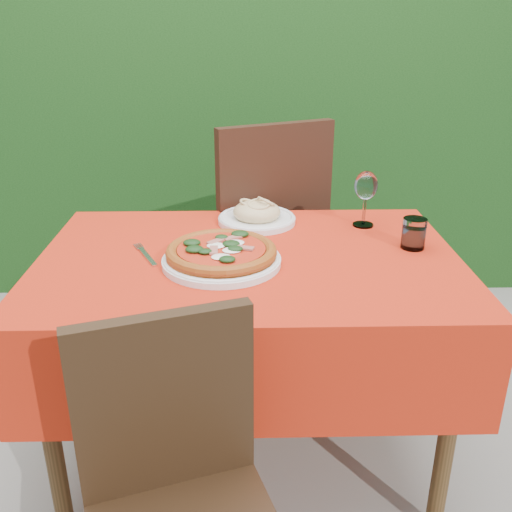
{
  "coord_description": "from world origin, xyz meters",
  "views": [
    {
      "loc": [
        -0.02,
        -1.58,
        1.41
      ],
      "look_at": [
        0.02,
        -0.05,
        0.77
      ],
      "focal_mm": 40.0,
      "sensor_mm": 36.0,
      "label": 1
    }
  ],
  "objects_px": {
    "water_glass": "(414,235)",
    "wine_glass": "(366,188)",
    "fork": "(147,257)",
    "chair_far": "(262,229)",
    "pizza_plate": "(221,255)",
    "chair_near": "(179,490)",
    "pasta_plate": "(257,215)"
  },
  "relations": [
    {
      "from": "chair_near",
      "to": "fork",
      "type": "xyz_separation_m",
      "value": [
        -0.15,
        0.65,
        0.26
      ]
    },
    {
      "from": "pasta_plate",
      "to": "water_glass",
      "type": "bearing_deg",
      "value": -27.32
    },
    {
      "from": "pizza_plate",
      "to": "wine_glass",
      "type": "bearing_deg",
      "value": 33.69
    },
    {
      "from": "chair_near",
      "to": "wine_glass",
      "type": "xyz_separation_m",
      "value": [
        0.55,
        0.92,
        0.39
      ]
    },
    {
      "from": "chair_near",
      "to": "wine_glass",
      "type": "distance_m",
      "value": 1.14
    },
    {
      "from": "chair_near",
      "to": "fork",
      "type": "relative_size",
      "value": 4.21
    },
    {
      "from": "chair_far",
      "to": "fork",
      "type": "xyz_separation_m",
      "value": [
        -0.36,
        -0.64,
        0.15
      ]
    },
    {
      "from": "fork",
      "to": "chair_near",
      "type": "bearing_deg",
      "value": -102.6
    },
    {
      "from": "fork",
      "to": "wine_glass",
      "type": "bearing_deg",
      "value": -4.44
    },
    {
      "from": "pizza_plate",
      "to": "water_glass",
      "type": "xyz_separation_m",
      "value": [
        0.59,
        0.11,
        0.01
      ]
    },
    {
      "from": "chair_far",
      "to": "pizza_plate",
      "type": "distance_m",
      "value": 0.73
    },
    {
      "from": "chair_near",
      "to": "wine_glass",
      "type": "height_order",
      "value": "wine_glass"
    },
    {
      "from": "pasta_plate",
      "to": "fork",
      "type": "bearing_deg",
      "value": -137.54
    },
    {
      "from": "pizza_plate",
      "to": "chair_far",
      "type": "bearing_deg",
      "value": 78.5
    },
    {
      "from": "pasta_plate",
      "to": "fork",
      "type": "height_order",
      "value": "pasta_plate"
    },
    {
      "from": "chair_far",
      "to": "pasta_plate",
      "type": "relative_size",
      "value": 3.91
    },
    {
      "from": "chair_far",
      "to": "pizza_plate",
      "type": "height_order",
      "value": "chair_far"
    },
    {
      "from": "chair_far",
      "to": "pasta_plate",
      "type": "height_order",
      "value": "chair_far"
    },
    {
      "from": "chair_far",
      "to": "wine_glass",
      "type": "height_order",
      "value": "chair_far"
    },
    {
      "from": "pasta_plate",
      "to": "water_glass",
      "type": "height_order",
      "value": "water_glass"
    },
    {
      "from": "water_glass",
      "to": "fork",
      "type": "relative_size",
      "value": 0.47
    },
    {
      "from": "water_glass",
      "to": "wine_glass",
      "type": "xyz_separation_m",
      "value": [
        -0.11,
        0.2,
        0.09
      ]
    },
    {
      "from": "pasta_plate",
      "to": "water_glass",
      "type": "xyz_separation_m",
      "value": [
        0.48,
        -0.25,
        0.02
      ]
    },
    {
      "from": "chair_near",
      "to": "pizza_plate",
      "type": "distance_m",
      "value": 0.67
    },
    {
      "from": "chair_far",
      "to": "wine_glass",
      "type": "bearing_deg",
      "value": 107.56
    },
    {
      "from": "pasta_plate",
      "to": "chair_near",
      "type": "bearing_deg",
      "value": -101.12
    },
    {
      "from": "chair_near",
      "to": "pasta_plate",
      "type": "distance_m",
      "value": 1.02
    },
    {
      "from": "water_glass",
      "to": "fork",
      "type": "height_order",
      "value": "water_glass"
    },
    {
      "from": "chair_far",
      "to": "water_glass",
      "type": "relative_size",
      "value": 10.97
    },
    {
      "from": "water_glass",
      "to": "pasta_plate",
      "type": "bearing_deg",
      "value": 152.68
    },
    {
      "from": "chair_far",
      "to": "pasta_plate",
      "type": "distance_m",
      "value": 0.38
    },
    {
      "from": "chair_near",
      "to": "wine_glass",
      "type": "bearing_deg",
      "value": 41.05
    }
  ]
}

